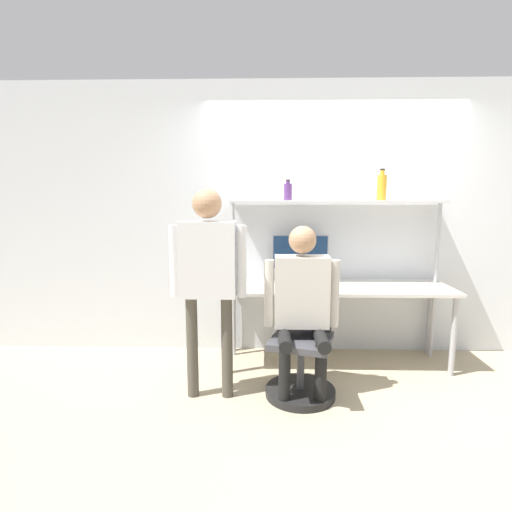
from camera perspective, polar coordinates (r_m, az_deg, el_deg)
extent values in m
plane|color=tan|center=(3.76, 11.97, -16.68)|extent=(12.00, 12.00, 0.00)
cube|color=silver|center=(4.10, 10.80, 5.06)|extent=(8.00, 0.06, 2.70)
cube|color=beige|center=(3.84, 11.39, -4.40)|extent=(2.11, 0.65, 0.03)
cylinder|color=#A5A5AA|center=(3.65, -3.96, -11.12)|extent=(0.05, 0.05, 0.73)
cylinder|color=#A5A5AA|center=(3.99, 26.37, -10.27)|extent=(0.05, 0.05, 0.73)
cylinder|color=#A5A5AA|center=(4.15, -3.26, -8.65)|extent=(0.05, 0.05, 0.73)
cylinder|color=#A5A5AA|center=(4.45, 23.51, -8.16)|extent=(0.05, 0.05, 0.73)
cube|color=silver|center=(3.90, 11.35, 7.64)|extent=(2.01, 0.32, 0.02)
cylinder|color=#B2B2B7|center=(3.94, -3.25, -3.38)|extent=(0.04, 0.04, 1.55)
cylinder|color=#B2B2B7|center=(4.26, 24.22, -3.24)|extent=(0.04, 0.04, 1.55)
cylinder|color=#B7B7BC|center=(3.99, 6.27, -3.47)|extent=(0.18, 0.18, 0.01)
cylinder|color=#B7B7BC|center=(3.97, 6.29, -2.55)|extent=(0.06, 0.06, 0.12)
cube|color=#B7B7BC|center=(3.95, 6.33, 0.58)|extent=(0.55, 0.01, 0.34)
cube|color=navy|center=(3.94, 6.34, 0.56)|extent=(0.53, 0.02, 0.32)
cube|color=#BCBCC1|center=(3.66, 6.78, -4.59)|extent=(0.31, 0.21, 0.01)
cube|color=black|center=(3.65, 6.81, -4.55)|extent=(0.27, 0.12, 0.00)
cube|color=#BCBCC1|center=(3.72, 6.69, -2.64)|extent=(0.31, 0.05, 0.21)
cube|color=navy|center=(3.72, 6.70, -2.68)|extent=(0.28, 0.04, 0.19)
cube|color=silver|center=(3.73, 10.59, -4.42)|extent=(0.07, 0.15, 0.01)
cube|color=black|center=(3.73, 10.59, -4.34)|extent=(0.06, 0.13, 0.00)
cylinder|color=black|center=(3.41, 6.33, -18.72)|extent=(0.56, 0.56, 0.06)
cylinder|color=#4C4C51|center=(3.32, 6.40, -15.39)|extent=(0.06, 0.06, 0.37)
cube|color=#3F3F44|center=(3.24, 6.46, -11.95)|extent=(0.57, 0.57, 0.05)
cube|color=#3F3F44|center=(3.36, 7.24, -6.73)|extent=(0.41, 0.15, 0.45)
cylinder|color=black|center=(3.16, 4.09, -16.76)|extent=(0.09, 0.09, 0.48)
cylinder|color=black|center=(3.18, 9.22, -16.65)|extent=(0.09, 0.09, 0.48)
cylinder|color=black|center=(3.07, 4.12, -11.67)|extent=(0.10, 0.38, 0.10)
cylinder|color=black|center=(3.10, 9.28, -11.60)|extent=(0.10, 0.38, 0.10)
cube|color=beige|center=(3.15, 6.54, -5.04)|extent=(0.42, 0.20, 0.56)
cylinder|color=beige|center=(3.14, 1.87, -5.33)|extent=(0.08, 0.08, 0.53)
cylinder|color=beige|center=(3.19, 11.13, -5.29)|extent=(0.08, 0.08, 0.53)
sphere|color=tan|center=(3.08, 6.67, 2.31)|extent=(0.21, 0.21, 0.21)
cylinder|color=#4C473D|center=(3.28, -9.09, -12.66)|extent=(0.09, 0.09, 0.82)
cylinder|color=#4C473D|center=(3.24, -4.17, -12.83)|extent=(0.09, 0.09, 0.82)
cube|color=silver|center=(3.07, -6.87, -0.46)|extent=(0.42, 0.20, 0.58)
cylinder|color=silver|center=(3.12, -11.55, -0.72)|extent=(0.08, 0.08, 0.55)
cylinder|color=silver|center=(3.05, -2.07, -0.77)|extent=(0.08, 0.08, 0.55)
sphere|color=tan|center=(3.03, -7.02, 7.44)|extent=(0.22, 0.22, 0.22)
cylinder|color=#593372|center=(3.85, 4.58, 9.10)|extent=(0.08, 0.08, 0.15)
cylinder|color=#593372|center=(3.85, 4.59, 10.47)|extent=(0.04, 0.04, 0.03)
cylinder|color=black|center=(3.85, 4.60, 10.75)|extent=(0.04, 0.04, 0.01)
cylinder|color=gold|center=(3.99, 17.51, 9.29)|extent=(0.09, 0.09, 0.23)
cylinder|color=gold|center=(4.00, 17.61, 11.29)|extent=(0.04, 0.04, 0.04)
cylinder|color=black|center=(4.00, 17.62, 11.71)|extent=(0.04, 0.04, 0.01)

